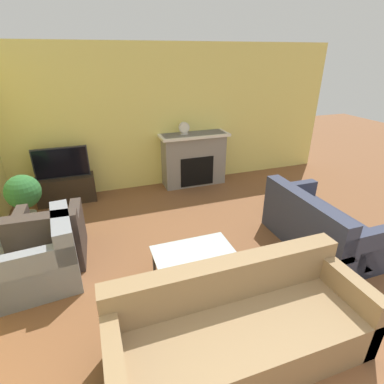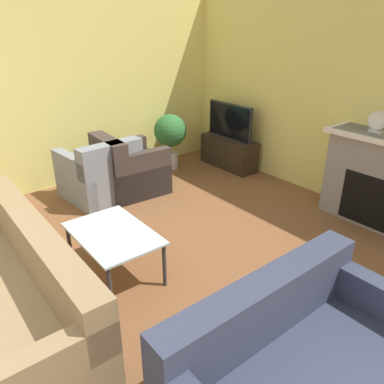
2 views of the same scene
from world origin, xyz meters
TOP-DOWN VIEW (x-y plane):
  - wall_back at (0.00, 5.03)m, footprint 8.02×0.06m
  - fireplace at (0.92, 4.78)m, footprint 1.37×0.48m
  - tv_stand at (-1.55, 4.74)m, footprint 1.00×0.35m
  - tv at (-1.55, 4.74)m, footprint 0.91×0.06m
  - couch_sectional at (-0.01, 0.95)m, footprint 2.29×0.87m
  - couch_loveseat at (1.81, 2.09)m, footprint 0.86×1.59m
  - armchair_by_window at (-1.77, 2.58)m, footprint 0.95×0.94m
  - armchair_accent at (-1.70, 2.96)m, footprint 0.86×0.86m
  - coffee_table at (-0.09, 1.90)m, footprint 0.92×0.61m
  - potted_plant at (-2.08, 3.95)m, footprint 0.51×0.51m
  - mantel_clock at (0.72, 4.78)m, footprint 0.21×0.07m

SIDE VIEW (x-z plane):
  - tv_stand at x=-1.55m, z-range 0.00..0.49m
  - couch_sectional at x=-0.01m, z-range -0.12..0.70m
  - couch_loveseat at x=1.81m, z-range -0.12..0.70m
  - armchair_by_window at x=-1.77m, z-range -0.11..0.71m
  - armchair_accent at x=-1.70m, z-range -0.11..0.71m
  - coffee_table at x=-0.09m, z-range 0.18..0.64m
  - fireplace at x=0.92m, z-range 0.03..1.09m
  - potted_plant at x=-2.08m, z-range 0.14..1.02m
  - tv at x=-1.55m, z-range 0.49..1.03m
  - mantel_clock at x=0.72m, z-range 1.07..1.31m
  - wall_back at x=0.00m, z-range 0.00..2.70m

